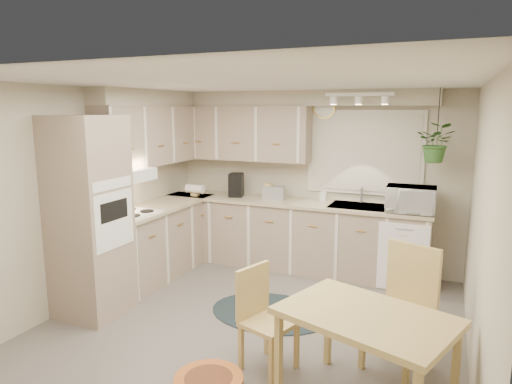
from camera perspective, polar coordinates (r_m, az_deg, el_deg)
floor at (r=4.81m, az=-0.55°, el=-16.32°), size 4.20×4.20×0.00m
ceiling at (r=4.31m, az=-0.61°, el=13.55°), size 4.20×4.20×0.00m
wall_back at (r=6.35m, az=7.04°, el=1.56°), size 4.00×0.04×2.40m
wall_front at (r=2.70m, az=-19.12°, el=-11.01°), size 4.00×0.04×2.40m
wall_left at (r=5.51m, az=-20.01°, el=-0.33°), size 0.04×4.20×2.40m
wall_right at (r=4.06m, az=26.31°, el=-4.39°), size 0.04×4.20×2.40m
base_cab_left at (r=6.15m, az=-11.94°, el=-6.04°), size 0.60×1.85×0.90m
base_cab_back at (r=6.29m, az=4.37°, el=-5.47°), size 3.60×0.60×0.90m
counter_left at (r=6.03m, az=-12.03°, el=-1.76°), size 0.64×1.89×0.04m
counter_back at (r=6.17m, az=4.40°, el=-1.29°), size 3.64×0.64×0.04m
oven_stack at (r=5.05m, az=-20.09°, el=-2.99°), size 0.65×0.65×2.10m
wall_oven_face at (r=4.84m, az=-17.32°, el=-3.38°), size 0.02×0.56×0.58m
upper_cab_left at (r=6.09m, az=-12.72°, el=6.93°), size 0.35×2.00×0.75m
upper_cab_back at (r=6.48m, az=-1.88°, el=7.36°), size 2.00×0.35×0.75m
soffit_left at (r=6.10m, az=-13.09°, el=11.39°), size 0.30×2.00×0.20m
soffit_back at (r=6.20m, az=5.06°, el=11.59°), size 3.60×0.30×0.20m
cooktop at (r=5.57m, az=-15.34°, el=-2.63°), size 0.52×0.58×0.02m
range_hood at (r=5.50m, az=-15.73°, el=2.02°), size 0.40×0.60×0.14m
window_blinds at (r=6.12m, az=13.37°, el=4.81°), size 1.40×0.02×1.00m
window_frame at (r=6.13m, az=13.38°, el=4.81°), size 1.50×0.02×1.10m
sink at (r=5.96m, az=12.64°, el=-2.11°), size 0.70×0.48×0.10m
dishwasher_front at (r=5.71m, az=17.85°, el=-7.85°), size 0.58×0.02×0.83m
track_light_bar at (r=5.59m, az=12.75°, el=11.83°), size 0.80×0.04×0.04m
wall_clock at (r=6.21m, az=8.51°, el=10.40°), size 0.30×0.03×0.30m
dining_table at (r=3.58m, az=13.37°, el=-19.91°), size 1.36×1.12×0.74m
chair_left at (r=3.93m, az=1.65°, el=-15.75°), size 0.51×0.51×0.86m
chair_back at (r=4.06m, az=17.35°, el=-13.95°), size 0.64×0.64×1.04m
braided_rug at (r=5.07m, az=1.83°, el=-14.79°), size 1.31×0.99×0.01m
microwave at (r=5.75m, az=18.79°, el=-0.52°), size 0.58×0.33×0.38m
soap_bottle at (r=6.20m, az=8.39°, el=-0.73°), size 0.09×0.19×0.09m
hanging_plant at (r=5.66m, az=21.61°, el=5.26°), size 0.50×0.53×0.36m
coffee_maker at (r=6.45m, az=-2.49°, el=0.90°), size 0.24×0.26×0.33m
toaster at (r=6.26m, az=2.26°, el=-0.07°), size 0.31×0.20×0.18m
knife_block at (r=6.32m, az=1.64°, el=0.17°), size 0.11×0.11×0.21m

